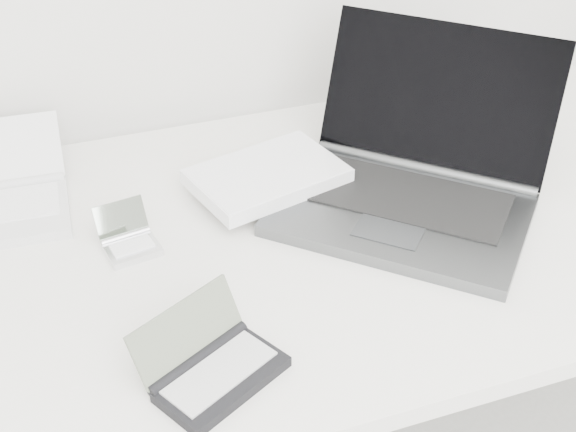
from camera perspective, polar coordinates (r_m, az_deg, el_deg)
name	(u,v)px	position (r m, az deg, el deg)	size (l,w,h in m)	color
desk	(297,252)	(1.32, 0.64, -2.58)	(1.60, 0.80, 0.73)	white
laptop_large	(378,178)	(1.35, 6.45, 2.68)	(0.63, 0.55, 0.25)	#525456
pda_silver	(129,241)	(1.27, -11.24, -1.73)	(0.09, 0.10, 0.06)	silver
palmtop_charcoal	(212,366)	(1.04, -5.42, -10.60)	(0.20, 0.19, 0.09)	black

